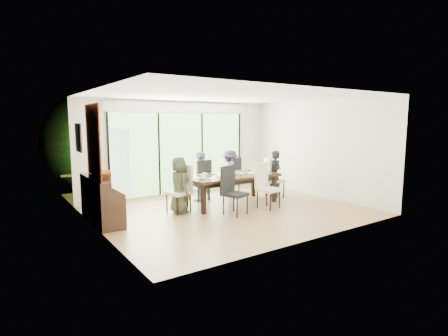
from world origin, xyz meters
TOP-DOWN VIEW (x-y plane):
  - floor at (0.00, 0.00)m, footprint 6.00×5.00m
  - ceiling at (0.00, 0.00)m, footprint 6.00×5.00m
  - wall_back at (0.00, 2.51)m, footprint 6.00×0.02m
  - wall_front at (0.00, -2.51)m, footprint 6.00×0.02m
  - wall_left at (-3.01, 0.00)m, footprint 0.02×5.00m
  - wall_right at (3.01, 0.00)m, footprint 0.02×5.00m
  - glass_doors at (0.00, 2.47)m, footprint 4.20×0.02m
  - blinds_header at (0.00, 2.46)m, footprint 4.40×0.06m
  - mullion_a at (-2.10, 2.46)m, footprint 0.05×0.04m
  - mullion_b at (-0.70, 2.46)m, footprint 0.05×0.04m
  - mullion_c at (0.70, 2.46)m, footprint 0.05×0.04m
  - mullion_d at (2.10, 2.46)m, footprint 0.05×0.04m
  - side_window at (-2.97, -1.20)m, footprint 0.02×0.90m
  - deck at (0.00, 3.40)m, footprint 6.00×1.80m
  - rail_top at (0.00, 4.20)m, footprint 6.00×0.08m
  - foliage_left at (-1.80, 5.20)m, footprint 3.20×3.20m
  - foliage_mid at (0.40, 5.80)m, footprint 4.00×4.00m
  - foliage_right at (2.20, 5.00)m, footprint 2.80×2.80m
  - foliage_far at (-0.60, 6.50)m, footprint 3.60×3.60m
  - table_top at (0.41, 0.52)m, footprint 2.44×1.12m
  - table_apron at (0.41, 0.52)m, footprint 2.24×0.92m
  - table_leg_fl at (-0.67, 0.09)m, footprint 0.09×0.09m
  - table_leg_fr at (1.49, 0.09)m, footprint 0.09×0.09m
  - table_leg_bl at (-0.67, 0.95)m, footprint 0.09×0.09m
  - table_leg_br at (1.49, 0.95)m, footprint 0.09×0.09m
  - chair_left_end at (-1.09, 0.52)m, footprint 0.55×0.55m
  - chair_right_end at (1.91, 0.52)m, footprint 0.61×0.61m
  - chair_far_left at (-0.04, 1.37)m, footprint 0.53×0.53m
  - chair_far_right at (0.96, 1.37)m, footprint 0.61×0.61m
  - chair_near_left at (-0.09, -0.35)m, footprint 0.58×0.58m
  - chair_near_right at (0.91, -0.35)m, footprint 0.56×0.56m
  - person_left_end at (-1.07, 0.52)m, footprint 0.39×0.62m
  - person_right_end at (1.89, 0.52)m, footprint 0.47×0.66m
  - person_far_left at (-0.04, 1.35)m, footprint 0.63×0.42m
  - person_far_right at (0.96, 1.35)m, footprint 0.64×0.43m
  - placemat_left at (-0.54, 0.52)m, footprint 0.45×0.33m
  - placemat_right at (1.36, 0.52)m, footprint 0.45×0.33m
  - placemat_far_l at (-0.04, 0.92)m, footprint 0.45×0.33m
  - placemat_far_r at (0.96, 0.92)m, footprint 0.45×0.33m
  - placemat_paper at (-0.14, 0.22)m, footprint 0.45×0.33m
  - tablet_far_l at (0.06, 0.87)m, footprint 0.26×0.18m
  - tablet_far_r at (0.91, 0.87)m, footprint 0.24×0.17m
  - papers at (1.11, 0.47)m, footprint 0.31×0.22m
  - platter_base at (-0.14, 0.22)m, footprint 0.26×0.26m
  - platter_snacks at (-0.14, 0.22)m, footprint 0.20×0.20m
  - vase at (0.46, 0.57)m, footprint 0.08×0.08m
  - hyacinth_stems at (0.46, 0.57)m, footprint 0.04×0.04m
  - hyacinth_blooms at (0.46, 0.57)m, footprint 0.11×0.11m
  - laptop at (-0.44, 0.42)m, footprint 0.39×0.39m
  - cup_a at (-0.29, 0.67)m, footprint 0.18×0.18m
  - cup_b at (0.56, 0.42)m, footprint 0.13×0.13m
  - cup_c at (1.21, 0.62)m, footprint 0.17×0.17m
  - book at (0.66, 0.57)m, footprint 0.23×0.27m
  - sideboard at (-2.76, 0.78)m, footprint 0.48×1.70m
  - bowl at (-2.76, 0.68)m, footprint 0.51×0.51m
  - candlestick_base at (-2.76, 1.13)m, footprint 0.11×0.11m
  - candlestick_shaft at (-2.76, 1.13)m, footprint 0.03×0.03m
  - candlestick_pan at (-2.76, 1.13)m, footprint 0.11×0.11m
  - candle at (-2.76, 1.13)m, footprint 0.04×0.04m
  - tapestry at (-2.97, 0.40)m, footprint 0.02×1.00m
  - art_frame at (-2.97, 1.70)m, footprint 0.03×0.55m
  - art_canvas at (-2.95, 1.70)m, footprint 0.01×0.45m

SIDE VIEW (x-z plane):
  - deck at x=0.00m, z-range -0.10..0.00m
  - floor at x=0.00m, z-range -0.01..0.00m
  - table_leg_fl at x=-0.67m, z-range 0.00..0.70m
  - table_leg_fr at x=1.49m, z-range 0.00..0.70m
  - table_leg_bl at x=-0.67m, z-range 0.00..0.70m
  - table_leg_br at x=1.49m, z-range 0.00..0.70m
  - sideboard at x=-2.76m, z-range 0.00..0.96m
  - rail_top at x=0.00m, z-range 0.52..0.58m
  - chair_left_end at x=-1.09m, z-range 0.00..1.12m
  - chair_right_end at x=1.91m, z-range 0.00..1.12m
  - chair_far_left at x=-0.04m, z-range 0.00..1.12m
  - chair_far_right at x=0.96m, z-range 0.00..1.12m
  - chair_near_left at x=-0.09m, z-range 0.00..1.12m
  - chair_near_right at x=0.91m, z-range 0.00..1.12m
  - table_apron at x=0.41m, z-range 0.59..0.69m
  - person_left_end at x=-1.07m, z-range 0.00..1.31m
  - person_right_end at x=1.89m, z-range 0.00..1.31m
  - person_far_left at x=-0.04m, z-range 0.00..1.31m
  - person_far_right at x=0.96m, z-range 0.00..1.31m
  - table_top at x=0.41m, z-range 0.70..0.76m
  - papers at x=1.11m, z-range 0.76..0.77m
  - placemat_left at x=-0.54m, z-range 0.76..0.77m
  - placemat_right at x=1.36m, z-range 0.76..0.77m
  - placemat_far_l at x=-0.04m, z-range 0.76..0.77m
  - placemat_far_r at x=0.96m, z-range 0.76..0.77m
  - placemat_paper at x=-0.14m, z-range 0.76..0.77m
  - book at x=0.66m, z-range 0.76..0.78m
  - tablet_far_r at x=0.91m, z-range 0.77..0.78m
  - tablet_far_l at x=0.06m, z-range 0.77..0.78m
  - laptop at x=-0.44m, z-range 0.76..0.79m
  - platter_base at x=-0.14m, z-range 0.77..0.79m
  - platter_snacks at x=-0.14m, z-range 0.79..0.81m
  - cup_b at x=0.56m, z-range 0.76..0.86m
  - cup_a at x=-0.29m, z-range 0.76..0.86m
  - cup_c at x=1.21m, z-range 0.76..0.86m
  - vase at x=0.46m, z-range 0.76..0.88m
  - hyacinth_stems at x=0.46m, z-range 0.86..1.03m
  - candlestick_base at x=-2.76m, z-range 0.96..1.00m
  - bowl at x=-2.76m, z-range 0.96..1.08m
  - hyacinth_blooms at x=0.46m, z-range 0.99..1.10m
  - glass_doors at x=0.00m, z-range 0.05..2.35m
  - mullion_a at x=-2.10m, z-range 0.05..2.35m
  - mullion_b at x=-0.70m, z-range 0.05..2.35m
  - mullion_c at x=0.70m, z-range 0.05..2.35m
  - mullion_d at x=2.10m, z-range 0.05..2.35m
  - foliage_right at x=2.20m, z-range -0.14..2.66m
  - wall_back at x=0.00m, z-range 0.00..2.70m
  - wall_front at x=0.00m, z-range 0.00..2.70m
  - wall_left at x=-3.01m, z-range 0.00..2.70m
  - wall_right at x=3.01m, z-range 0.00..2.70m
  - foliage_left at x=-1.80m, z-range -0.16..3.04m
  - side_window at x=-2.97m, z-range 1.00..2.00m
  - foliage_far at x=-0.60m, z-range -0.18..3.42m
  - candlestick_shaft at x=-2.76m, z-range 0.98..2.31m
  - tapestry at x=-2.97m, z-range 0.95..2.45m
  - art_frame at x=-2.97m, z-range 1.42..2.08m
  - art_canvas at x=-2.95m, z-range 1.48..2.02m
  - foliage_mid at x=0.40m, z-range -0.20..3.80m
  - candlestick_pan at x=-2.76m, z-range 2.29..2.32m
  - candle at x=-2.76m, z-range 2.32..2.43m
  - blinds_header at x=0.00m, z-range 2.36..2.64m
  - ceiling at x=0.00m, z-range 2.70..2.71m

